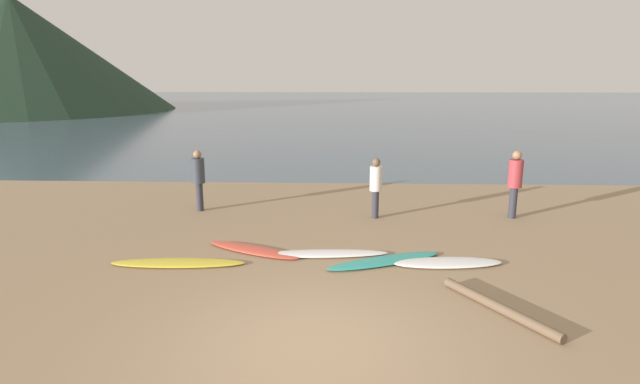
% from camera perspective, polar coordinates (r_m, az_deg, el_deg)
% --- Properties ---
extents(ground_plane, '(120.00, 120.00, 0.20)m').
position_cam_1_polar(ground_plane, '(16.51, 0.98, 0.21)').
color(ground_plane, '#997C5B').
rests_on(ground_plane, ground).
extents(ocean_water, '(140.00, 100.00, 0.01)m').
position_cam_1_polar(ocean_water, '(66.85, 1.93, 9.98)').
color(ocean_water, '#475B6B').
rests_on(ocean_water, ground).
extents(headland_hill, '(31.40, 31.40, 11.73)m').
position_cam_1_polar(headland_hill, '(62.36, -31.38, 13.31)').
color(headland_hill, '#1E3323').
rests_on(headland_hill, ground).
extents(surfboard_0, '(2.62, 0.62, 0.08)m').
position_cam_1_polar(surfboard_0, '(10.18, -15.86, -7.76)').
color(surfboard_0, yellow).
rests_on(surfboard_0, ground).
extents(surfboard_1, '(2.21, 1.41, 0.08)m').
position_cam_1_polar(surfboard_1, '(10.59, -7.60, -6.52)').
color(surfboard_1, '#D84C38').
rests_on(surfboard_1, ground).
extents(surfboard_2, '(2.67, 0.65, 0.09)m').
position_cam_1_polar(surfboard_2, '(10.26, 0.41, -7.03)').
color(surfboard_2, white).
rests_on(surfboard_2, ground).
extents(surfboard_3, '(2.44, 1.47, 0.08)m').
position_cam_1_polar(surfboard_3, '(9.98, 7.37, -7.77)').
color(surfboard_3, teal).
rests_on(surfboard_3, ground).
extents(surfboard_4, '(2.17, 0.76, 0.10)m').
position_cam_1_polar(surfboard_4, '(10.08, 14.34, -7.80)').
color(surfboard_4, white).
rests_on(surfboard_4, ground).
extents(person_0, '(0.31, 0.31, 1.56)m').
position_cam_1_polar(person_0, '(12.80, 6.38, 1.02)').
color(person_0, '#2D2D38').
rests_on(person_0, ground).
extents(person_1, '(0.33, 0.33, 1.65)m').
position_cam_1_polar(person_1, '(13.81, -13.66, 1.85)').
color(person_1, '#2D2D38').
rests_on(person_1, ground).
extents(person_2, '(0.35, 0.35, 1.75)m').
position_cam_1_polar(person_2, '(13.63, 21.33, 1.42)').
color(person_2, '#2D2D38').
rests_on(person_2, ground).
extents(driftwood_log, '(1.30, 1.99, 0.16)m').
position_cam_1_polar(driftwood_log, '(8.42, 19.67, -12.25)').
color(driftwood_log, brown).
rests_on(driftwood_log, ground).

